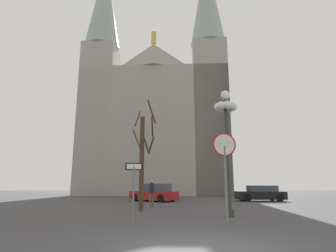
# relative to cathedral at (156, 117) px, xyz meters

# --- Properties ---
(ground_plane) EXTENTS (120.00, 120.00, 0.00)m
(ground_plane) POSITION_rel_cathedral_xyz_m (2.63, -33.12, -11.17)
(ground_plane) COLOR #424244
(cathedral) EXTENTS (20.62, 14.39, 36.34)m
(cathedral) POSITION_rel_cathedral_xyz_m (0.00, 0.00, 0.00)
(cathedral) COLOR gray
(cathedral) RESTS_ON ground
(stop_sign) EXTENTS (0.86, 0.16, 3.27)m
(stop_sign) POSITION_rel_cathedral_xyz_m (4.00, -29.73, -8.84)
(stop_sign) COLOR slate
(stop_sign) RESTS_ON ground
(one_way_arrow_sign) EXTENTS (0.64, 0.20, 2.20)m
(one_way_arrow_sign) POSITION_rel_cathedral_xyz_m (0.67, -29.41, -9.76)
(one_way_arrow_sign) COLOR slate
(one_way_arrow_sign) RESTS_ON ground
(street_lamp) EXTENTS (1.11, 1.11, 5.86)m
(street_lamp) POSITION_rel_cathedral_xyz_m (4.68, -27.02, -6.75)
(street_lamp) COLOR #2D3833
(street_lamp) RESTS_ON ground
(bare_tree) EXTENTS (1.35, 1.47, 6.02)m
(bare_tree) POSITION_rel_cathedral_xyz_m (0.48, -24.41, -8.29)
(bare_tree) COLOR #473323
(bare_tree) RESTS_ON ground
(parked_car_near_red) EXTENTS (4.30, 3.72, 1.47)m
(parked_car_near_red) POSITION_rel_cathedral_xyz_m (0.68, -15.63, -10.49)
(parked_car_near_red) COLOR maroon
(parked_car_near_red) RESTS_ON ground
(parked_car_far_black) EXTENTS (4.07, 2.00, 1.31)m
(parked_car_far_black) POSITION_rel_cathedral_xyz_m (9.85, -15.18, -10.55)
(parked_car_far_black) COLOR black
(parked_car_far_black) RESTS_ON ground
(pedestrian_walking) EXTENTS (0.32, 0.32, 1.71)m
(pedestrian_walking) POSITION_rel_cathedral_xyz_m (0.85, -21.65, -10.13)
(pedestrian_walking) COLOR #594C47
(pedestrian_walking) RESTS_ON ground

